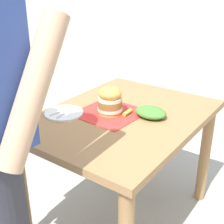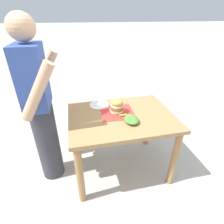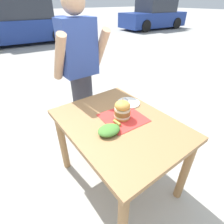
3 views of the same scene
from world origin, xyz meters
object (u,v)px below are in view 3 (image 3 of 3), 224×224
patio_table (119,134)px  side_salad (109,130)px  diner_across_table (81,76)px  parked_car_mid_block (22,25)px  side_plate_with_forks (128,103)px  sandwich (122,110)px  parked_car_near_curb (154,16)px  pickle_spear (117,123)px

patio_table → side_salad: bearing=-157.8°
diner_across_table → parked_car_mid_block: (1.01, 6.96, -0.16)m
diner_across_table → side_plate_with_forks: bearing=-72.7°
side_salad → parked_car_mid_block: bearing=80.9°
sandwich → parked_car_mid_block: size_ratio=0.04×
sandwich → parked_car_near_curb: (8.74, 7.44, -0.10)m
sandwich → parked_car_mid_block: parked_car_mid_block is taller
sandwich → parked_car_near_curb: 11.48m
patio_table → side_plate_with_forks: (0.27, 0.19, 0.13)m
patio_table → parked_car_mid_block: bearing=81.9°
diner_across_table → parked_car_mid_block: diner_across_table is taller
patio_table → side_plate_with_forks: side_plate_with_forks is taller
side_plate_with_forks → parked_car_mid_block: size_ratio=0.05×
pickle_spear → side_salad: bearing=-156.1°
side_salad → parked_car_near_curb: parked_car_near_curb is taller
sandwich → diner_across_table: size_ratio=0.12×
diner_across_table → parked_car_near_curb: 10.98m
patio_table → sandwich: size_ratio=5.59×
sandwich → side_plate_with_forks: sandwich is taller
parked_car_near_curb → side_salad: bearing=-139.9°
sandwich → pickle_spear: 0.12m
side_plate_with_forks → parked_car_near_curb: size_ratio=0.05×
sandwich → pickle_spear: (-0.09, -0.04, -0.07)m
diner_across_table → parked_car_near_curb: (8.71, 6.69, -0.16)m
pickle_spear → parked_car_mid_block: size_ratio=0.02×
pickle_spear → parked_car_near_curb: parked_car_near_curb is taller
sandwich → side_plate_with_forks: size_ratio=0.89×
patio_table → side_plate_with_forks: size_ratio=4.95×
diner_across_table → pickle_spear: bearing=-98.1°
side_plate_with_forks → diner_across_table: diner_across_table is taller
patio_table → side_salad: 0.22m
sandwich → side_plate_with_forks: 0.27m
pickle_spear → side_plate_with_forks: (0.30, 0.20, -0.01)m
side_salad → diner_across_table: 0.89m
pickle_spear → side_plate_with_forks: 0.36m
sandwich → pickle_spear: bearing=-154.2°
diner_across_table → parked_car_near_curb: bearing=37.5°
parked_car_near_curb → pickle_spear: bearing=-139.7°
pickle_spear → parked_car_near_curb: bearing=40.3°
side_plate_with_forks → diner_across_table: size_ratio=0.13×
side_plate_with_forks → parked_car_mid_block: bearing=83.7°
side_plate_with_forks → parked_car_near_curb: 11.21m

